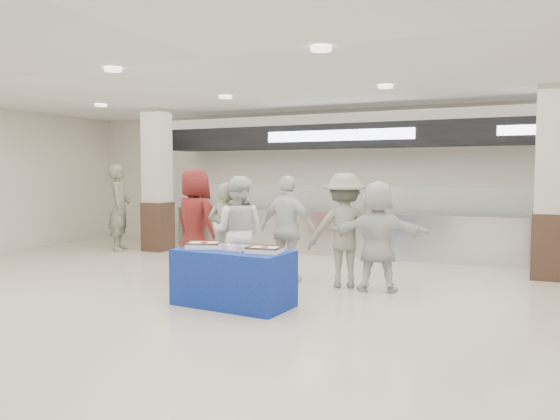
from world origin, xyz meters
The scene contains 15 objects.
ground centered at (0.00, 0.00, 0.00)m, with size 14.00×14.00×0.00m, color beige.
serving_line centered at (0.00, 5.40, 1.16)m, with size 8.70×0.85×2.80m.
column_left centered at (-4.00, 4.20, 1.53)m, with size 0.55×0.55×3.20m.
column_right centered at (4.00, 4.20, 1.53)m, with size 0.55×0.55×3.20m.
display_table centered at (0.12, 0.41, 0.38)m, with size 1.55×0.78×0.75m, color #163299.
sheet_cake_left centered at (-0.35, 0.42, 0.80)m, with size 0.54×0.48×0.09m.
sheet_cake_right centered at (0.60, 0.38, 0.80)m, with size 0.45×0.36×0.09m.
cupcake_tray centered at (0.12, 0.41, 0.78)m, with size 0.45×0.36×0.07m.
civilian_maroon centered at (-1.50, 1.95, 0.92)m, with size 0.90×0.59×1.85m, color maroon.
soldier_a centered at (-0.64, 1.53, 0.81)m, with size 0.59×0.39×1.62m, color slate.
chef_tall centered at (-0.39, 1.45, 0.86)m, with size 0.84×0.65×1.73m, color white.
chef_short centered at (0.16, 2.11, 0.86)m, with size 1.01×0.42×1.73m, color white.
soldier_b centered at (1.09, 2.19, 0.89)m, with size 1.14×0.66×1.77m, color slate.
civilian_white centered at (1.64, 2.09, 0.83)m, with size 1.54×0.49×1.66m, color white.
soldier_bg centered at (-4.80, 3.84, 0.98)m, with size 0.72×0.47×1.96m, color slate.
Camera 1 is at (3.69, -5.87, 1.79)m, focal length 35.00 mm.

